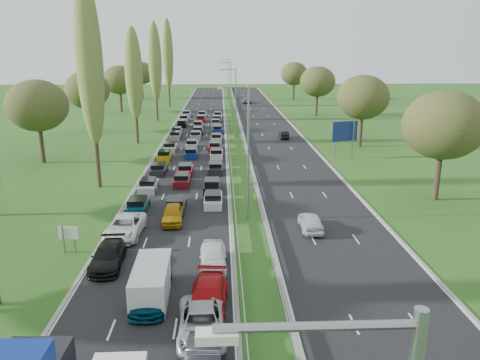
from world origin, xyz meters
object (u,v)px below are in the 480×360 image
object	(u,v)px
near_car_3	(108,256)
direction_sign	(345,133)
near_car_2	(125,227)
white_van_rear	(152,280)
info_sign	(69,236)

from	to	relation	value
near_car_3	direction_sign	bearing A→B (deg)	50.18
near_car_2	white_van_rear	xyz separation A→B (m)	(3.59, -9.92, 0.28)
info_sign	direction_sign	world-z (taller)	direction_sign
white_van_rear	info_sign	distance (m)	9.86
near_car_3	direction_sign	world-z (taller)	direction_sign
info_sign	near_car_2	bearing A→B (deg)	41.34
near_car_2	info_sign	distance (m)	4.80
near_car_2	near_car_3	world-z (taller)	near_car_2
near_car_3	white_van_rear	distance (m)	5.72
near_car_3	info_sign	size ratio (longest dim) A/B	2.45
direction_sign	white_van_rear	bearing A→B (deg)	-119.96
white_van_rear	direction_sign	bearing A→B (deg)	58.82
near_car_3	white_van_rear	world-z (taller)	white_van_rear
near_car_2	near_car_3	xyz separation A→B (m)	(-0.14, -5.60, -0.05)
white_van_rear	info_sign	xyz separation A→B (m)	(-7.17, 6.77, 0.27)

